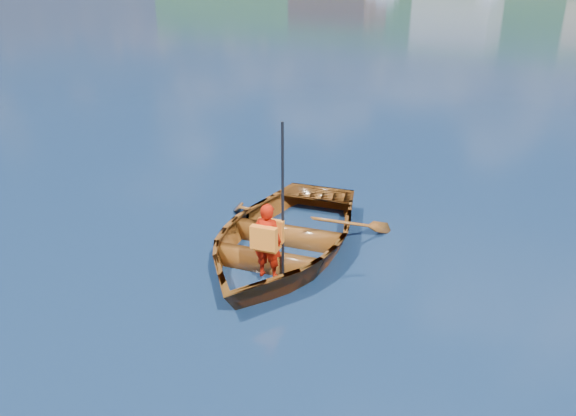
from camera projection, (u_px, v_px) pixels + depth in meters
ground at (261, 239)px, 8.52m from camera, size 600.00×600.00×0.00m
rowboat at (282, 236)px, 8.04m from camera, size 3.57×4.39×0.80m
child_paddler at (268, 239)px, 7.06m from camera, size 0.42×0.41×2.02m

